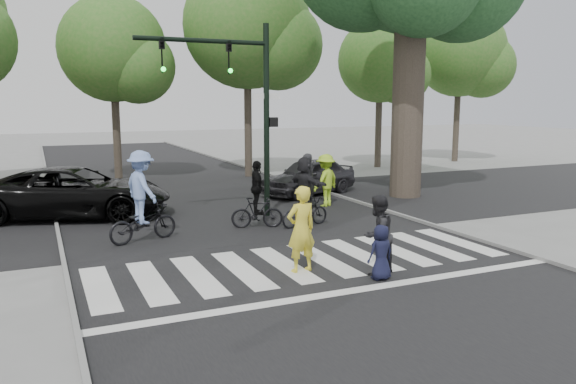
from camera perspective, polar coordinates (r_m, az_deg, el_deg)
name	(u,v)px	position (r m, az deg, el deg)	size (l,w,h in m)	color
ground	(324,274)	(12.15, 3.70, -8.31)	(120.00, 120.00, 0.00)	gray
road_stem	(245,227)	(16.57, -4.43, -3.52)	(10.00, 70.00, 0.01)	black
road_cross	(215,209)	(19.37, -7.44, -1.71)	(70.00, 10.00, 0.01)	black
curb_left	(60,243)	(15.65, -22.16, -4.79)	(0.10, 70.00, 0.10)	gray
curb_right	(389,211)	(18.84, 10.19, -1.95)	(0.10, 70.00, 0.10)	gray
crosswalk	(310,265)	(12.71, 2.29, -7.46)	(10.00, 3.85, 0.01)	silver
traffic_signal	(241,93)	(17.42, -4.83, 10.00)	(4.45, 0.29, 6.00)	black
bg_tree_2	(119,53)	(27.17, -16.80, 13.33)	(5.04, 4.80, 8.40)	brown
bg_tree_3	(255,30)	(27.49, -3.39, 16.08)	(6.30, 6.00, 10.20)	brown
bg_tree_4	(385,64)	(31.79, 9.87, 12.66)	(4.83, 4.60, 8.15)	brown
bg_tree_5	(466,55)	(35.98, 17.60, 13.12)	(5.67, 5.40, 9.30)	brown
pedestrian_woman	(301,229)	(12.04, 1.35, -3.80)	(0.69, 0.45, 1.88)	yellow
pedestrian_child	(381,252)	(11.75, 9.43, -6.07)	(0.57, 0.37, 1.16)	black
pedestrian_adult	(377,235)	(12.06, 9.06, -4.31)	(0.83, 0.65, 1.71)	black
cyclist_left	(142,203)	(15.08, -14.60, -1.06)	(2.01, 1.39, 2.40)	black
cyclist_mid	(257,201)	(16.25, -3.17, -0.88)	(1.56, 0.99, 1.97)	black
cyclist_right	(305,196)	(16.41, 1.72, -0.36)	(1.71, 1.59, 2.07)	black
car_suv	(75,192)	(18.90, -20.79, -0.04)	(2.68, 5.82, 1.62)	black
car_grey	(309,176)	(22.14, 2.14, 1.60)	(1.70, 4.22, 1.44)	#302F33
bystander_hivis	(326,180)	(19.64, 3.84, 1.19)	(1.19, 0.68, 1.83)	#A9DB29
bystander_dark	(306,181)	(19.24, 1.87, 1.13)	(0.69, 0.45, 1.90)	black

